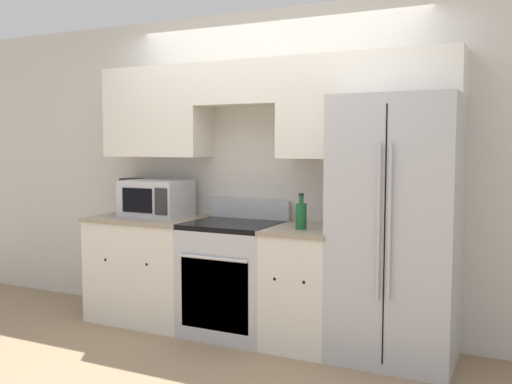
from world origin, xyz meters
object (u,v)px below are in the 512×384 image
refrigerator (398,228)px  oven_range (233,277)px  microwave (156,199)px  bottle (301,215)px

refrigerator → oven_range: bearing=-176.5°
microwave → bottle: 1.38m
microwave → bottle: microwave is taller
refrigerator → bottle: size_ratio=6.99×
oven_range → bottle: 0.82m
refrigerator → bottle: bearing=-165.9°
oven_range → microwave: bearing=177.3°
refrigerator → bottle: 0.69m
oven_range → microwave: microwave is taller
microwave → bottle: size_ratio=2.06×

